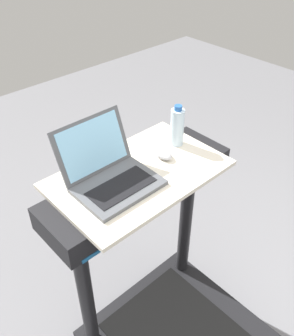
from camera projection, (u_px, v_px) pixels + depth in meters
name	position (u px, v px, depth m)	size (l,w,h in m)	color
desk_board	(139.00, 174.00, 1.58)	(0.74, 0.46, 0.02)	beige
laptop	(110.00, 173.00, 1.49)	(0.33, 0.32, 0.24)	#515459
computer_mouse	(163.00, 154.00, 1.65)	(0.06, 0.10, 0.03)	#B2B2B7
water_bottle	(177.00, 127.00, 1.69)	(0.06, 0.06, 0.20)	silver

